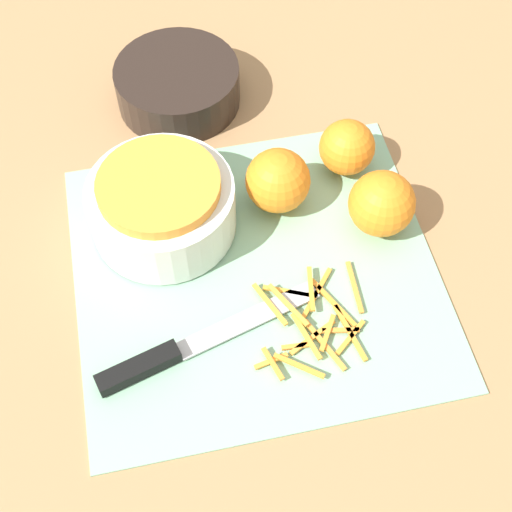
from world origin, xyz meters
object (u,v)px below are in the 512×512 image
orange_right (382,204)px  bowl_speckled (162,204)px  knife (170,354)px  orange_left (278,181)px  orange_back (347,147)px  bowl_dark (178,85)px

orange_right → bowl_speckled: bearing=168.4°
knife → orange_right: size_ratio=3.27×
knife → orange_left: orange_left is taller
knife → orange_back: (0.24, 0.21, 0.03)m
knife → orange_back: 0.32m
bowl_speckled → bowl_dark: size_ratio=1.03×
bowl_dark → orange_left: (0.09, -0.19, 0.02)m
bowl_dark → orange_right: orange_right is taller
bowl_dark → orange_back: 0.24m
knife → orange_right: bearing=8.6°
bowl_speckled → knife: size_ratio=0.67×
orange_left → orange_right: bearing=-27.9°
knife → orange_left: 0.23m
bowl_speckled → bowl_dark: 0.21m
bowl_dark → orange_right: bearing=-52.2°
bowl_dark → knife: bowl_dark is taller
orange_right → orange_back: 0.09m
orange_right → orange_left: bearing=152.1°
bowl_speckled → knife: bowl_speckled is taller
bowl_dark → orange_back: orange_back is taller
orange_back → knife: bearing=-139.4°
orange_left → orange_right: 0.12m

